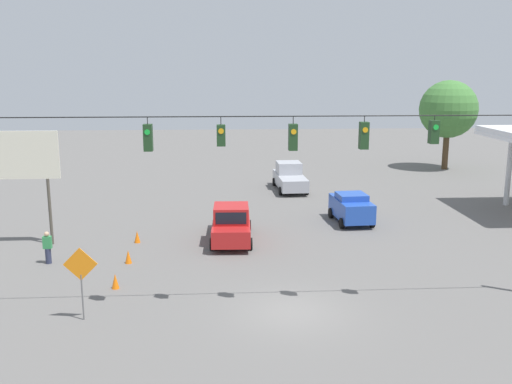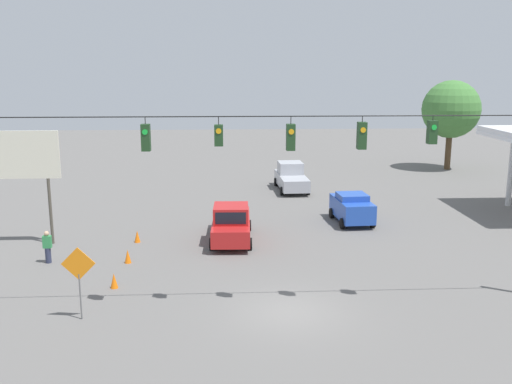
{
  "view_description": "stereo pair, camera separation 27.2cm",
  "coord_description": "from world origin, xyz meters",
  "px_view_note": "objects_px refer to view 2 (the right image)",
  "views": [
    {
      "loc": [
        2.67,
        20.68,
        9.25
      ],
      "look_at": [
        0.77,
        -10.12,
        2.63
      ],
      "focal_mm": 40.0,
      "sensor_mm": 36.0,
      "label": 1
    },
    {
      "loc": [
        2.39,
        20.69,
        9.25
      ],
      "look_at": [
        0.77,
        -10.12,
        2.63
      ],
      "focal_mm": 40.0,
      "sensor_mm": 36.0,
      "label": 2
    }
  ],
  "objects_px": {
    "pickup_truck_silver_oncoming_deep": "(291,177)",
    "pickup_truck_red_withflow_mid": "(231,223)",
    "traffic_cone_nearest": "(114,281)",
    "roadside_billboard": "(16,162)",
    "work_zone_sign": "(79,269)",
    "pedestrian": "(48,247)",
    "sedan_blue_oncoming_far": "(352,208)",
    "overhead_signal_span": "(290,174)",
    "traffic_cone_second": "(128,256)",
    "traffic_cone_third": "(137,236)",
    "tree_horizon_left": "(451,110)"
  },
  "relations": [
    {
      "from": "pickup_truck_silver_oncoming_deep",
      "to": "pickup_truck_red_withflow_mid",
      "type": "distance_m",
      "value": 14.33
    },
    {
      "from": "traffic_cone_nearest",
      "to": "roadside_billboard",
      "type": "bearing_deg",
      "value": -47.43
    },
    {
      "from": "roadside_billboard",
      "to": "work_zone_sign",
      "type": "bearing_deg",
      "value": 119.42
    },
    {
      "from": "work_zone_sign",
      "to": "pedestrian",
      "type": "distance_m",
      "value": 7.46
    },
    {
      "from": "pickup_truck_red_withflow_mid",
      "to": "roadside_billboard",
      "type": "bearing_deg",
      "value": 0.19
    },
    {
      "from": "sedan_blue_oncoming_far",
      "to": "pedestrian",
      "type": "height_order",
      "value": "sedan_blue_oncoming_far"
    },
    {
      "from": "overhead_signal_span",
      "to": "traffic_cone_second",
      "type": "relative_size",
      "value": 35.58
    },
    {
      "from": "traffic_cone_third",
      "to": "tree_horizon_left",
      "type": "bearing_deg",
      "value": -139.46
    },
    {
      "from": "traffic_cone_third",
      "to": "roadside_billboard",
      "type": "xyz_separation_m",
      "value": [
        6.17,
        -0.02,
        4.19
      ]
    },
    {
      "from": "pickup_truck_silver_oncoming_deep",
      "to": "pedestrian",
      "type": "height_order",
      "value": "pickup_truck_silver_oncoming_deep"
    },
    {
      "from": "traffic_cone_second",
      "to": "work_zone_sign",
      "type": "bearing_deg",
      "value": 83.98
    },
    {
      "from": "pickup_truck_red_withflow_mid",
      "to": "traffic_cone_nearest",
      "type": "bearing_deg",
      "value": 52.76
    },
    {
      "from": "pickup_truck_red_withflow_mid",
      "to": "pedestrian",
      "type": "height_order",
      "value": "pickup_truck_red_withflow_mid"
    },
    {
      "from": "tree_horizon_left",
      "to": "pedestrian",
      "type": "bearing_deg",
      "value": 40.44
    },
    {
      "from": "sedan_blue_oncoming_far",
      "to": "traffic_cone_third",
      "type": "height_order",
      "value": "sedan_blue_oncoming_far"
    },
    {
      "from": "pickup_truck_silver_oncoming_deep",
      "to": "pickup_truck_red_withflow_mid",
      "type": "relative_size",
      "value": 1.0
    },
    {
      "from": "sedan_blue_oncoming_far",
      "to": "traffic_cone_nearest",
      "type": "distance_m",
      "value": 16.19
    },
    {
      "from": "roadside_billboard",
      "to": "work_zone_sign",
      "type": "height_order",
      "value": "roadside_billboard"
    },
    {
      "from": "overhead_signal_span",
      "to": "work_zone_sign",
      "type": "height_order",
      "value": "overhead_signal_span"
    },
    {
      "from": "sedan_blue_oncoming_far",
      "to": "pickup_truck_red_withflow_mid",
      "type": "relative_size",
      "value": 0.71
    },
    {
      "from": "traffic_cone_third",
      "to": "work_zone_sign",
      "type": "height_order",
      "value": "work_zone_sign"
    },
    {
      "from": "overhead_signal_span",
      "to": "pedestrian",
      "type": "distance_m",
      "value": 13.51
    },
    {
      "from": "pedestrian",
      "to": "overhead_signal_span",
      "type": "bearing_deg",
      "value": 151.41
    },
    {
      "from": "overhead_signal_span",
      "to": "pickup_truck_silver_oncoming_deep",
      "type": "distance_m",
      "value": 23.39
    },
    {
      "from": "pickup_truck_silver_oncoming_deep",
      "to": "pedestrian",
      "type": "relative_size",
      "value": 3.52
    },
    {
      "from": "traffic_cone_second",
      "to": "traffic_cone_third",
      "type": "distance_m",
      "value": 3.43
    },
    {
      "from": "pickup_truck_silver_oncoming_deep",
      "to": "traffic_cone_second",
      "type": "height_order",
      "value": "pickup_truck_silver_oncoming_deep"
    },
    {
      "from": "tree_horizon_left",
      "to": "traffic_cone_third",
      "type": "bearing_deg",
      "value": 40.54
    },
    {
      "from": "pickup_truck_silver_oncoming_deep",
      "to": "pickup_truck_red_withflow_mid",
      "type": "xyz_separation_m",
      "value": [
        4.84,
        13.48,
        0.0
      ]
    },
    {
      "from": "traffic_cone_second",
      "to": "pedestrian",
      "type": "relative_size",
      "value": 0.41
    },
    {
      "from": "sedan_blue_oncoming_far",
      "to": "traffic_cone_second",
      "type": "distance_m",
      "value": 14.33
    },
    {
      "from": "overhead_signal_span",
      "to": "sedan_blue_oncoming_far",
      "type": "distance_m",
      "value": 14.47
    },
    {
      "from": "overhead_signal_span",
      "to": "work_zone_sign",
      "type": "relative_size",
      "value": 8.34
    },
    {
      "from": "overhead_signal_span",
      "to": "roadside_billboard",
      "type": "bearing_deg",
      "value": -34.56
    },
    {
      "from": "pickup_truck_red_withflow_mid",
      "to": "work_zone_sign",
      "type": "xyz_separation_m",
      "value": [
        5.78,
        9.88,
        1.01
      ]
    },
    {
      "from": "traffic_cone_second",
      "to": "roadside_billboard",
      "type": "distance_m",
      "value": 8.25
    },
    {
      "from": "pickup_truck_silver_oncoming_deep",
      "to": "work_zone_sign",
      "type": "bearing_deg",
      "value": 65.55
    },
    {
      "from": "pickup_truck_silver_oncoming_deep",
      "to": "roadside_billboard",
      "type": "distance_m",
      "value": 21.37
    },
    {
      "from": "work_zone_sign",
      "to": "pedestrian",
      "type": "relative_size",
      "value": 1.77
    },
    {
      "from": "traffic_cone_second",
      "to": "traffic_cone_third",
      "type": "relative_size",
      "value": 1.0
    },
    {
      "from": "pickup_truck_red_withflow_mid",
      "to": "traffic_cone_third",
      "type": "xyz_separation_m",
      "value": [
        5.15,
        0.05,
        -0.64
      ]
    },
    {
      "from": "traffic_cone_nearest",
      "to": "traffic_cone_second",
      "type": "xyz_separation_m",
      "value": [
        -0.04,
        -3.29,
        0.0
      ]
    },
    {
      "from": "work_zone_sign",
      "to": "tree_horizon_left",
      "type": "distance_m",
      "value": 41.67
    },
    {
      "from": "pickup_truck_red_withflow_mid",
      "to": "tree_horizon_left",
      "type": "height_order",
      "value": "tree_horizon_left"
    },
    {
      "from": "traffic_cone_second",
      "to": "roadside_billboard",
      "type": "bearing_deg",
      "value": -28.95
    },
    {
      "from": "traffic_cone_nearest",
      "to": "traffic_cone_second",
      "type": "bearing_deg",
      "value": -90.74
    },
    {
      "from": "roadside_billboard",
      "to": "traffic_cone_second",
      "type": "bearing_deg",
      "value": 151.05
    },
    {
      "from": "overhead_signal_span",
      "to": "tree_horizon_left",
      "type": "bearing_deg",
      "value": -120.58
    },
    {
      "from": "pickup_truck_red_withflow_mid",
      "to": "traffic_cone_third",
      "type": "relative_size",
      "value": 8.49
    },
    {
      "from": "pedestrian",
      "to": "sedan_blue_oncoming_far",
      "type": "bearing_deg",
      "value": -158.02
    }
  ]
}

